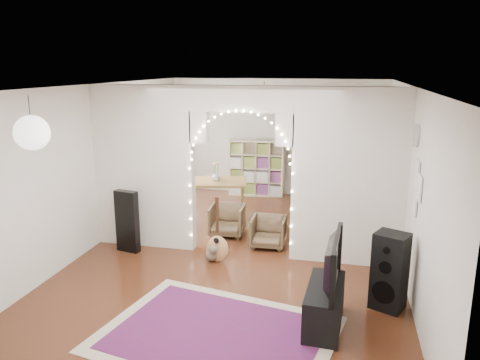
% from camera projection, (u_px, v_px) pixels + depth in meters
% --- Properties ---
extents(floor, '(7.50, 7.50, 0.00)m').
position_uv_depth(floor, '(241.00, 252.00, 7.70)').
color(floor, black).
rests_on(floor, ground).
extents(ceiling, '(5.00, 7.50, 0.02)m').
position_uv_depth(ceiling, '(242.00, 85.00, 7.05)').
color(ceiling, white).
rests_on(ceiling, wall_back).
extents(wall_back, '(5.00, 0.02, 2.70)m').
position_uv_depth(wall_back, '(277.00, 138.00, 10.93)').
color(wall_back, silver).
rests_on(wall_back, floor).
extents(wall_front, '(5.00, 0.02, 2.70)m').
position_uv_depth(wall_front, '(141.00, 272.00, 3.83)').
color(wall_front, silver).
rests_on(wall_front, floor).
extents(wall_left, '(0.02, 7.50, 2.70)m').
position_uv_depth(wall_left, '(98.00, 165.00, 7.91)').
color(wall_left, silver).
rests_on(wall_left, floor).
extents(wall_right, '(0.02, 7.50, 2.70)m').
position_uv_depth(wall_right, '(408.00, 181.00, 6.84)').
color(wall_right, silver).
rests_on(wall_right, floor).
extents(divider_wall, '(5.00, 0.20, 2.70)m').
position_uv_depth(divider_wall, '(241.00, 168.00, 7.36)').
color(divider_wall, silver).
rests_on(divider_wall, floor).
extents(fairy_lights, '(1.64, 0.04, 1.60)m').
position_uv_depth(fairy_lights, '(240.00, 162.00, 7.21)').
color(fairy_lights, '#FFEABF').
rests_on(fairy_lights, divider_wall).
extents(window, '(0.04, 1.20, 1.40)m').
position_uv_depth(window, '(143.00, 140.00, 9.58)').
color(window, white).
rests_on(window, wall_left).
extents(wall_clock, '(0.03, 0.31, 0.31)m').
position_uv_depth(wall_clock, '(417.00, 136.00, 6.09)').
color(wall_clock, white).
rests_on(wall_clock, wall_right).
extents(picture_frames, '(0.02, 0.50, 0.70)m').
position_uv_depth(picture_frames, '(417.00, 188.00, 5.86)').
color(picture_frames, white).
rests_on(picture_frames, wall_right).
extents(paper_lantern, '(0.40, 0.40, 0.40)m').
position_uv_depth(paper_lantern, '(32.00, 133.00, 5.30)').
color(paper_lantern, white).
rests_on(paper_lantern, ceiling).
extents(ceiling_fan, '(1.10, 1.10, 0.30)m').
position_uv_depth(ceiling_fan, '(264.00, 97.00, 9.02)').
color(ceiling_fan, '#B28F3B').
rests_on(ceiling_fan, ceiling).
extents(area_rug, '(2.91, 2.39, 0.02)m').
position_uv_depth(area_rug, '(217.00, 334.00, 5.34)').
color(area_rug, maroon).
rests_on(area_rug, floor).
extents(guitar_case, '(0.41, 0.21, 1.03)m').
position_uv_depth(guitar_case, '(127.00, 221.00, 7.63)').
color(guitar_case, black).
rests_on(guitar_case, floor).
extents(acoustic_guitar, '(0.38, 0.25, 0.89)m').
position_uv_depth(acoustic_guitar, '(217.00, 238.00, 7.24)').
color(acoustic_guitar, '#B17B46').
rests_on(acoustic_guitar, floor).
extents(tabby_cat, '(0.30, 0.51, 0.34)m').
position_uv_depth(tabby_cat, '(213.00, 252.00, 7.34)').
color(tabby_cat, brown).
rests_on(tabby_cat, floor).
extents(floor_speaker, '(0.49, 0.46, 1.00)m').
position_uv_depth(floor_speaker, '(390.00, 271.00, 5.82)').
color(floor_speaker, black).
rests_on(floor_speaker, floor).
extents(media_console, '(0.45, 1.02, 0.50)m').
position_uv_depth(media_console, '(324.00, 306.00, 5.48)').
color(media_console, black).
rests_on(media_console, floor).
extents(tv, '(0.19, 1.08, 0.62)m').
position_uv_depth(tv, '(326.00, 262.00, 5.35)').
color(tv, black).
rests_on(tv, media_console).
extents(bookcase, '(1.30, 0.45, 1.32)m').
position_uv_depth(bookcase, '(257.00, 168.00, 10.95)').
color(bookcase, beige).
rests_on(bookcase, floor).
extents(dining_table, '(1.34, 1.03, 0.76)m').
position_uv_depth(dining_table, '(216.00, 184.00, 9.34)').
color(dining_table, brown).
rests_on(dining_table, floor).
extents(flower_vase, '(0.22, 0.22, 0.19)m').
position_uv_depth(flower_vase, '(216.00, 176.00, 9.30)').
color(flower_vase, silver).
rests_on(flower_vase, dining_table).
extents(dining_chair_left, '(0.64, 0.65, 0.56)m').
position_uv_depth(dining_chair_left, '(227.00, 220.00, 8.42)').
color(dining_chair_left, brown).
rests_on(dining_chair_left, floor).
extents(dining_chair_right, '(0.57, 0.58, 0.52)m').
position_uv_depth(dining_chair_right, '(268.00, 232.00, 7.88)').
color(dining_chair_right, brown).
rests_on(dining_chair_right, floor).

